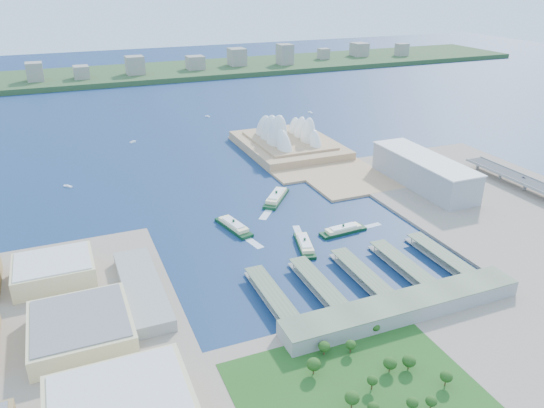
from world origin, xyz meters
name	(u,v)px	position (x,y,z in m)	size (l,w,h in m)	color
ground	(308,244)	(0.00, 0.00, 0.00)	(3000.00, 3000.00, 0.00)	#0F2549
west_land	(30,384)	(-250.00, -105.00, 1.50)	(220.00, 390.00, 3.00)	gray
south_land	(452,385)	(0.00, -210.00, 1.50)	(720.00, 180.00, 3.00)	gray
east_land	(533,222)	(240.00, -50.00, 1.50)	(240.00, 500.00, 3.00)	gray
peninsula	(296,152)	(107.50, 260.00, 1.50)	(135.00, 220.00, 3.00)	tan
far_shore	(138,74)	(0.00, 980.00, 6.00)	(2200.00, 260.00, 12.00)	#2D4926
opera_house	(289,129)	(105.00, 280.00, 32.00)	(134.00, 180.00, 58.00)	white
toaster_building	(423,172)	(195.00, 80.00, 20.50)	(45.00, 155.00, 35.00)	gray
west_buildings	(26,333)	(-250.00, -70.00, 16.50)	(200.00, 280.00, 27.00)	olive
ferry_wharves	(361,274)	(14.00, -75.00, 4.65)	(184.00, 90.00, 9.30)	#58664D
terminal_building	(404,307)	(15.00, -135.00, 9.00)	(200.00, 28.00, 12.00)	gray
park	(356,379)	(-60.00, -190.00, 11.00)	(150.00, 110.00, 16.00)	#194714
far_skyline	(138,61)	(0.00, 960.00, 39.50)	(1900.00, 140.00, 55.00)	gray
ferry_a	(234,224)	(-56.12, 60.09, 5.23)	(14.08, 55.31, 10.46)	black
ferry_b	(276,195)	(14.01, 112.36, 5.70)	(15.34, 60.27, 11.40)	black
ferry_c	(305,243)	(-5.72, -4.05, 4.87)	(13.10, 51.47, 9.73)	black
ferry_d	(343,228)	(43.98, 8.75, 4.78)	(12.87, 50.56, 9.56)	black
boat_a	(68,186)	(-208.17, 248.92, 1.15)	(2.98, 11.94, 2.30)	white
boat_b	(133,142)	(-104.18, 405.62, 1.36)	(3.53, 10.09, 2.72)	white
boat_c	(310,112)	(233.60, 467.08, 1.38)	(3.58, 12.27, 2.76)	white
boat_e	(208,116)	(47.29, 513.37, 1.24)	(3.21, 10.09, 2.48)	white
car_c	(524,177)	(304.00, 27.70, 15.50)	(1.83, 4.51, 1.31)	slate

